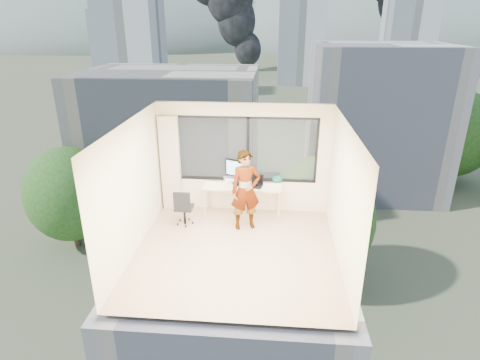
# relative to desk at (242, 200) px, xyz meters

# --- Properties ---
(floor) EXTENTS (4.00, 4.00, 0.01)m
(floor) POSITION_rel_desk_xyz_m (0.00, -1.66, -0.38)
(floor) COLOR tan
(floor) RESTS_ON ground
(ceiling) EXTENTS (4.00, 4.00, 0.01)m
(ceiling) POSITION_rel_desk_xyz_m (0.00, -1.66, 2.23)
(ceiling) COLOR white
(ceiling) RESTS_ON ground
(wall_front) EXTENTS (4.00, 0.01, 2.60)m
(wall_front) POSITION_rel_desk_xyz_m (0.00, -3.66, 0.93)
(wall_front) COLOR beige
(wall_front) RESTS_ON ground
(wall_left) EXTENTS (0.01, 4.00, 2.60)m
(wall_left) POSITION_rel_desk_xyz_m (-2.00, -1.66, 0.93)
(wall_left) COLOR beige
(wall_left) RESTS_ON ground
(wall_right) EXTENTS (0.01, 4.00, 2.60)m
(wall_right) POSITION_rel_desk_xyz_m (2.00, -1.66, 0.93)
(wall_right) COLOR beige
(wall_right) RESTS_ON ground
(window_wall) EXTENTS (3.30, 0.16, 1.55)m
(window_wall) POSITION_rel_desk_xyz_m (0.05, 0.34, 1.15)
(window_wall) COLOR black
(window_wall) RESTS_ON ground
(curtain) EXTENTS (0.45, 0.14, 2.30)m
(curtain) POSITION_rel_desk_xyz_m (-1.72, 0.22, 0.77)
(curtain) COLOR beige
(curtain) RESTS_ON floor
(desk) EXTENTS (1.80, 0.60, 0.75)m
(desk) POSITION_rel_desk_xyz_m (0.00, 0.00, 0.00)
(desk) COLOR #C3B482
(desk) RESTS_ON floor
(chair) EXTENTS (0.45, 0.45, 0.87)m
(chair) POSITION_rel_desk_xyz_m (-1.26, -0.57, 0.06)
(chair) COLOR black
(chair) RESTS_ON floor
(person) EXTENTS (0.75, 0.60, 1.78)m
(person) POSITION_rel_desk_xyz_m (0.12, -0.60, 0.51)
(person) COLOR #2D2D33
(person) RESTS_ON floor
(monitor) EXTENTS (0.59, 0.34, 0.59)m
(monitor) POSITION_rel_desk_xyz_m (-0.13, 0.10, 0.67)
(monitor) COLOR black
(monitor) RESTS_ON desk
(game_console) EXTENTS (0.42, 0.39, 0.08)m
(game_console) POSITION_rel_desk_xyz_m (-0.27, 0.25, 0.42)
(game_console) COLOR white
(game_console) RESTS_ON desk
(laptop) EXTENTS (0.45, 0.46, 0.24)m
(laptop) POSITION_rel_desk_xyz_m (0.27, -0.03, 0.49)
(laptop) COLOR black
(laptop) RESTS_ON desk
(cellphone) EXTENTS (0.11, 0.06, 0.01)m
(cellphone) POSITION_rel_desk_xyz_m (-0.09, -0.06, 0.38)
(cellphone) COLOR black
(cellphone) RESTS_ON desk
(pen_cup) EXTENTS (0.08, 0.08, 0.09)m
(pen_cup) POSITION_rel_desk_xyz_m (0.31, -0.05, 0.42)
(pen_cup) COLOR black
(pen_cup) RESTS_ON desk
(handbag) EXTENTS (0.26, 0.19, 0.18)m
(handbag) POSITION_rel_desk_xyz_m (0.80, 0.25, 0.47)
(handbag) COLOR #0C4946
(handbag) RESTS_ON desk
(exterior_ground) EXTENTS (400.00, 400.00, 0.04)m
(exterior_ground) POSITION_rel_desk_xyz_m (0.00, 118.34, -14.38)
(exterior_ground) COLOR #515B3D
(exterior_ground) RESTS_ON ground
(near_bldg_a) EXTENTS (16.00, 12.00, 14.00)m
(near_bldg_a) POSITION_rel_desk_xyz_m (-9.00, 28.34, -7.38)
(near_bldg_a) COLOR beige
(near_bldg_a) RESTS_ON exterior_ground
(near_bldg_b) EXTENTS (14.00, 13.00, 16.00)m
(near_bldg_b) POSITION_rel_desk_xyz_m (12.00, 36.34, -6.38)
(near_bldg_b) COLOR silver
(near_bldg_b) RESTS_ON exterior_ground
(far_tower_a) EXTENTS (14.00, 14.00, 28.00)m
(far_tower_a) POSITION_rel_desk_xyz_m (-35.00, 93.34, -0.38)
(far_tower_a) COLOR silver
(far_tower_a) RESTS_ON exterior_ground
(far_tower_b) EXTENTS (13.00, 13.00, 30.00)m
(far_tower_b) POSITION_rel_desk_xyz_m (8.00, 118.34, 0.62)
(far_tower_b) COLOR silver
(far_tower_b) RESTS_ON exterior_ground
(far_tower_c) EXTENTS (15.00, 15.00, 26.00)m
(far_tower_c) POSITION_rel_desk_xyz_m (45.00, 138.34, -1.38)
(far_tower_c) COLOR silver
(far_tower_c) RESTS_ON exterior_ground
(far_tower_d) EXTENTS (16.00, 14.00, 22.00)m
(far_tower_d) POSITION_rel_desk_xyz_m (-60.00, 148.34, -3.38)
(far_tower_d) COLOR silver
(far_tower_d) RESTS_ON exterior_ground
(hill_a) EXTENTS (288.00, 216.00, 90.00)m
(hill_a) POSITION_rel_desk_xyz_m (-120.00, 318.34, -14.38)
(hill_a) COLOR slate
(hill_a) RESTS_ON exterior_ground
(hill_b) EXTENTS (300.00, 220.00, 96.00)m
(hill_b) POSITION_rel_desk_xyz_m (100.00, 318.34, -14.38)
(hill_b) COLOR slate
(hill_b) RESTS_ON exterior_ground
(tree_a) EXTENTS (7.00, 7.00, 8.00)m
(tree_a) POSITION_rel_desk_xyz_m (-16.00, 20.34, -10.38)
(tree_a) COLOR #244F1A
(tree_a) RESTS_ON exterior_ground
(tree_b) EXTENTS (7.60, 7.60, 9.00)m
(tree_b) POSITION_rel_desk_xyz_m (4.00, 16.34, -9.88)
(tree_b) COLOR #244F1A
(tree_b) RESTS_ON exterior_ground
(tree_c) EXTENTS (8.40, 8.40, 10.00)m
(tree_c) POSITION_rel_desk_xyz_m (22.00, 38.34, -9.38)
(tree_c) COLOR #244F1A
(tree_c) RESTS_ON exterior_ground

